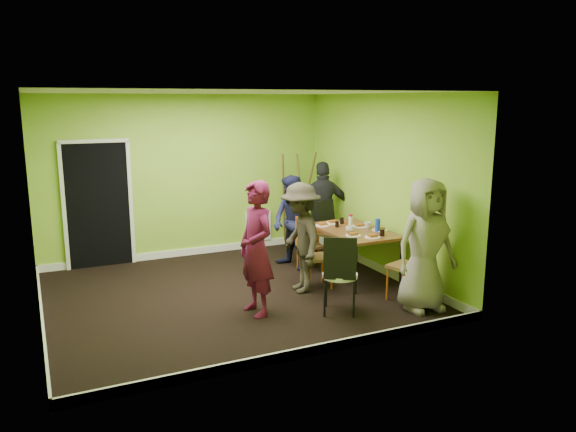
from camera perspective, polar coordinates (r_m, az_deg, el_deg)
name	(u,v)px	position (r m, az deg, el deg)	size (l,w,h in m)	color
ground	(232,294)	(8.09, -5.68, -7.84)	(5.00, 5.00, 0.00)	black
room_walls	(228,225)	(7.85, -6.09, -0.96)	(5.04, 4.54, 2.82)	#88B32E
dining_table	(354,233)	(8.68, 6.74, -1.73)	(0.90, 1.50, 0.75)	black
chair_left_far	(306,241)	(8.95, 1.88, -2.57)	(0.37, 0.36, 0.88)	#CD5613
chair_left_near	(311,252)	(8.16, 2.39, -3.64)	(0.43, 0.43, 0.97)	#CD5613
chair_back_end	(325,218)	(9.67, 3.81, -0.18)	(0.54, 0.59, 1.01)	#CD5613
chair_front_end	(413,260)	(7.75, 12.55, -4.43)	(0.55, 0.55, 1.04)	#CD5613
chair_bentwood	(340,271)	(7.17, 5.30, -5.58)	(0.56, 0.56, 1.05)	black
easel	(297,201)	(10.38, 0.91, 1.58)	(0.71, 0.67, 1.77)	brown
plate_near_left	(323,225)	(8.88, 3.54, -0.96)	(0.23, 0.23, 0.01)	white
plate_near_right	(353,235)	(8.26, 6.63, -1.98)	(0.23, 0.23, 0.01)	white
plate_far_back	(333,223)	(9.06, 4.56, -0.71)	(0.25, 0.25, 0.01)	white
plate_far_front	(373,237)	(8.20, 8.59, -2.14)	(0.23, 0.23, 0.01)	white
plate_wall_back	(360,227)	(8.85, 7.28, -1.07)	(0.25, 0.25, 0.01)	white
plate_wall_front	(380,230)	(8.66, 9.33, -1.41)	(0.24, 0.24, 0.01)	white
thermos	(351,223)	(8.69, 6.37, -0.67)	(0.06, 0.06, 0.20)	white
blue_bottle	(378,225)	(8.57, 9.09, -0.91)	(0.08, 0.08, 0.20)	blue
orange_bottle	(346,224)	(8.85, 5.91, -0.81)	(0.03, 0.03, 0.08)	#CD5613
glass_mid	(337,224)	(8.80, 5.01, -0.85)	(0.06, 0.06, 0.09)	black
glass_back	(342,221)	(9.04, 5.48, -0.48)	(0.07, 0.07, 0.10)	black
glass_front	(382,232)	(8.31, 9.54, -1.66)	(0.07, 0.07, 0.10)	black
cup_a	(350,229)	(8.47, 6.32, -1.33)	(0.13, 0.13, 0.10)	white
cup_b	(368,225)	(8.76, 8.10, -0.93)	(0.11, 0.11, 0.10)	white
person_standing	(256,249)	(7.10, -3.23, -3.33)	(0.63, 0.41, 1.73)	#5A0F34
person_left_far	(293,222)	(9.05, 0.47, -0.66)	(0.74, 0.58, 1.52)	#161838
person_left_near	(301,238)	(7.95, 1.30, -2.22)	(1.02, 0.58, 1.57)	black
person_back_end	(323,209)	(9.85, 3.61, 0.74)	(0.97, 0.40, 1.66)	black
person_front_end	(425,245)	(7.44, 13.78, -2.88)	(0.85, 0.55, 1.74)	gray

